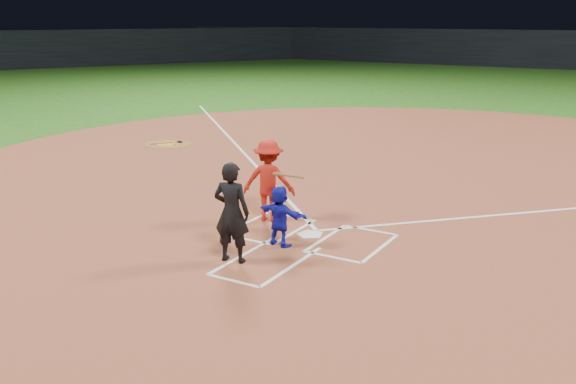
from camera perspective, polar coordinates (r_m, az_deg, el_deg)
The scene contains 13 objects.
ground at distance 13.50m, azimuth 1.96°, elevation -3.87°, with size 120.00×120.00×0.00m, color #205415.
home_plate_dirt at distance 18.78m, azimuth 10.72°, elevation 1.46°, with size 28.00×28.00×0.01m, color brown.
stadium_wall_left at distance 59.63m, azimuth -23.89°, elevation 11.46°, with size 1.20×60.00×3.20m, color black.
home_plate at distance 13.50m, azimuth 1.96°, elevation -3.79°, with size 0.60×0.60×0.02m, color white.
on_deck_circle at distance 23.33m, azimuth -10.59°, elevation 4.22°, with size 1.70×1.70×0.01m, color brown.
on_deck_logo at distance 23.33m, azimuth -10.59°, elevation 4.24°, with size 0.80×0.80×0.00m, color gold.
on_deck_bat_a at distance 23.41m, azimuth -9.92°, elevation 4.39°, with size 0.06×0.06×0.84m, color #9D6A39.
on_deck_bat_b at distance 23.38m, azimuth -11.13°, elevation 4.31°, with size 0.06×0.06×0.84m, color #A4743C.
bat_weight_donut at distance 23.49m, azimuth -9.59°, elevation 4.43°, with size 0.19×0.19×0.05m, color black.
catcher at distance 12.70m, azimuth -0.75°, elevation -2.13°, with size 1.15×0.36×1.23m, color #1618B6.
umpire at distance 11.84m, azimuth -5.03°, elevation -1.82°, with size 0.69×0.46×1.90m, color black.
chalk_markings at distance 18.13m, azimuth 9.95°, elevation 1.02°, with size 28.35×17.32×0.01m.
batter_at_plate at distance 14.22m, azimuth -1.72°, elevation 1.03°, with size 1.44×1.07×1.82m.
Camera 1 is at (6.03, -11.22, 4.48)m, focal length 40.00 mm.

